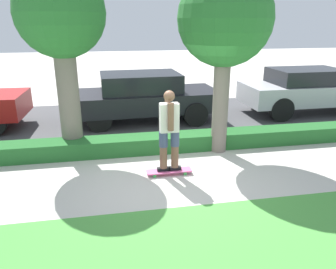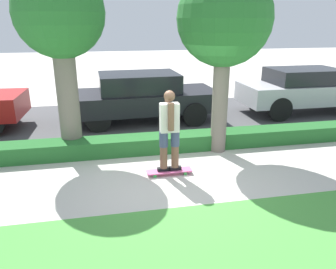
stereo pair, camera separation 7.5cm
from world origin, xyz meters
The scene contains 9 objects.
ground_plane centered at (0.00, 0.00, 0.00)m, with size 60.00×60.00×0.00m, color #BCB7AD.
street_asphalt centered at (0.00, 4.20, 0.00)m, with size 18.06×5.00×0.01m.
hedge_row centered at (0.00, 1.60, 0.19)m, with size 18.06×0.60×0.38m.
skateboard centered at (-0.06, 0.28, 0.07)m, with size 0.92×0.24×0.09m.
skater_person centered at (-0.06, 0.28, 0.96)m, with size 0.49×0.42×1.64m.
tree_near centered at (-2.07, 1.90, 2.97)m, with size 1.89×1.89×4.07m.
tree_mid centered at (1.34, 1.34, 2.94)m, with size 2.04×2.04×4.03m.
parked_car_middle centered at (-0.11, 4.20, 0.79)m, with size 4.56×2.03×1.48m.
parked_car_rear centered at (5.36, 4.11, 0.81)m, with size 4.37×1.82×1.49m.
Camera 1 is at (-1.19, -5.66, 2.95)m, focal length 35.00 mm.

